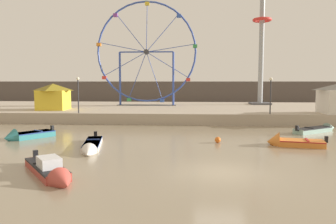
# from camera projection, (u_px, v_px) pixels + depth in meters

# --- Properties ---
(ground_plane) EXTENTS (240.00, 240.00, 0.00)m
(ground_plane) POSITION_uv_depth(u_px,v_px,m) (220.00, 173.00, 15.97)
(ground_plane) COLOR gray
(quay_promenade) EXTENTS (110.00, 19.86, 1.13)m
(quay_promenade) POSITION_uv_depth(u_px,v_px,m) (202.00, 111.00, 42.87)
(quay_promenade) COLOR tan
(quay_promenade) RESTS_ON ground_plane
(distant_town_skyline) EXTENTS (140.00, 3.00, 4.40)m
(distant_town_skyline) POSITION_uv_depth(u_px,v_px,m) (198.00, 92.00, 66.13)
(distant_town_skyline) COLOR #564C47
(distant_town_skyline) RESTS_ON ground_plane
(motorboat_teal_painted) EXTENTS (3.30, 3.85, 1.27)m
(motorboat_teal_painted) POSITION_uv_depth(u_px,v_px,m) (25.00, 135.00, 25.37)
(motorboat_teal_painted) COLOR teal
(motorboat_teal_painted) RESTS_ON ground_plane
(motorboat_faded_red) EXTENTS (4.19, 4.88, 1.22)m
(motorboat_faded_red) POSITION_uv_depth(u_px,v_px,m) (52.00, 172.00, 15.17)
(motorboat_faded_red) COLOR #B24238
(motorboat_faded_red) RESTS_ON ground_plane
(motorboat_seafoam) EXTENTS (4.80, 3.86, 1.04)m
(motorboat_seafoam) POSITION_uv_depth(u_px,v_px,m) (319.00, 129.00, 28.84)
(motorboat_seafoam) COLOR #93BCAD
(motorboat_seafoam) RESTS_ON ground_plane
(motorboat_white_red_stripe) EXTENTS (2.08, 5.81, 0.99)m
(motorboat_white_red_stripe) POSITION_uv_depth(u_px,v_px,m) (91.00, 147.00, 21.37)
(motorboat_white_red_stripe) COLOR silver
(motorboat_white_red_stripe) RESTS_ON ground_plane
(motorboat_orange_hull) EXTENTS (3.99, 2.12, 1.38)m
(motorboat_orange_hull) POSITION_uv_depth(u_px,v_px,m) (290.00, 142.00, 22.68)
(motorboat_orange_hull) COLOR orange
(motorboat_orange_hull) RESTS_ON ground_plane
(ferris_wheel_blue_frame) EXTENTS (13.71, 1.20, 14.07)m
(ferris_wheel_blue_frame) POSITION_uv_depth(u_px,v_px,m) (146.00, 53.00, 44.67)
(ferris_wheel_blue_frame) COLOR #334CA8
(ferris_wheel_blue_frame) RESTS_ON quay_promenade
(drop_tower_steel_tower) EXTENTS (2.80, 2.80, 16.52)m
(drop_tower_steel_tower) POSITION_uv_depth(u_px,v_px,m) (261.00, 47.00, 46.55)
(drop_tower_steel_tower) COLOR #999EA3
(drop_tower_steel_tower) RESTS_ON quay_promenade
(carnival_booth_yellow_awning) EXTENTS (3.67, 3.81, 3.04)m
(carnival_booth_yellow_awning) POSITION_uv_depth(u_px,v_px,m) (53.00, 96.00, 38.31)
(carnival_booth_yellow_awning) COLOR yellow
(carnival_booth_yellow_awning) RESTS_ON quay_promenade
(promenade_lamp_near) EXTENTS (0.32, 0.32, 3.73)m
(promenade_lamp_near) POSITION_uv_depth(u_px,v_px,m) (78.00, 89.00, 34.03)
(promenade_lamp_near) COLOR #2D2D33
(promenade_lamp_near) RESTS_ON quay_promenade
(promenade_lamp_far) EXTENTS (0.32, 0.32, 3.70)m
(promenade_lamp_far) POSITION_uv_depth(u_px,v_px,m) (271.00, 90.00, 33.02)
(promenade_lamp_far) COLOR #2D2D33
(promenade_lamp_far) RESTS_ON quay_promenade
(mooring_buoy_orange) EXTENTS (0.44, 0.44, 0.44)m
(mooring_buoy_orange) POSITION_uv_depth(u_px,v_px,m) (218.00, 140.00, 23.70)
(mooring_buoy_orange) COLOR orange
(mooring_buoy_orange) RESTS_ON ground_plane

